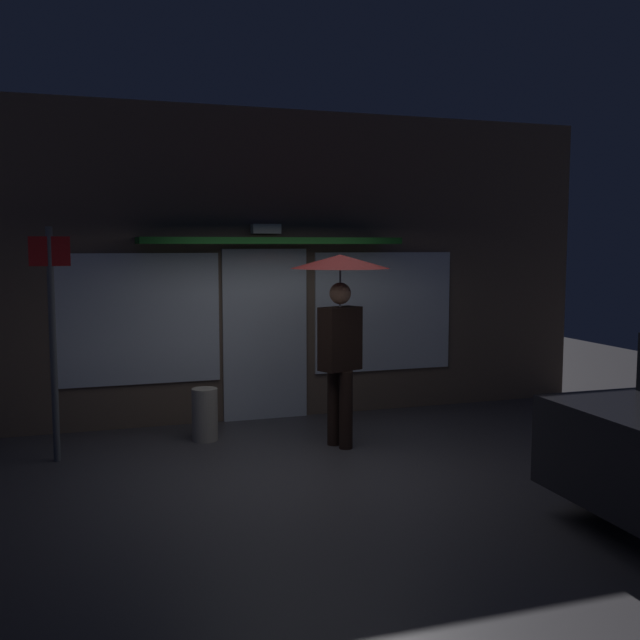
# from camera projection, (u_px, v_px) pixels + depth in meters

# --- Properties ---
(ground_plane) EXTENTS (18.00, 18.00, 0.00)m
(ground_plane) POSITION_uv_depth(u_px,v_px,m) (318.00, 466.00, 7.44)
(ground_plane) COLOR #423F44
(building_facade) EXTENTS (9.14, 1.00, 3.96)m
(building_facade) POSITION_uv_depth(u_px,v_px,m) (262.00, 267.00, 9.45)
(building_facade) COLOR brown
(building_facade) RESTS_ON ground
(person_with_umbrella) EXTENTS (1.09, 1.09, 2.14)m
(person_with_umbrella) POSITION_uv_depth(u_px,v_px,m) (340.00, 301.00, 8.01)
(person_with_umbrella) COLOR black
(person_with_umbrella) RESTS_ON ground
(street_sign_post) EXTENTS (0.40, 0.07, 2.43)m
(street_sign_post) POSITION_uv_depth(u_px,v_px,m) (52.00, 330.00, 7.48)
(street_sign_post) COLOR #595B60
(street_sign_post) RESTS_ON ground
(sidewalk_bollard) EXTENTS (0.30, 0.30, 0.61)m
(sidewalk_bollard) POSITION_uv_depth(u_px,v_px,m) (205.00, 414.00, 8.41)
(sidewalk_bollard) COLOR #B2A899
(sidewalk_bollard) RESTS_ON ground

